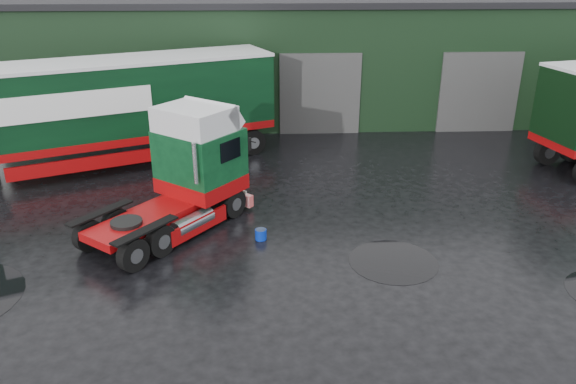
{
  "coord_description": "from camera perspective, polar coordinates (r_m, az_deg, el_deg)",
  "views": [
    {
      "loc": [
        -0.85,
        -13.36,
        8.43
      ],
      "look_at": [
        -0.12,
        2.39,
        1.7
      ],
      "focal_mm": 35.0,
      "sensor_mm": 36.0,
      "label": 1
    }
  ],
  "objects": [
    {
      "name": "ground",
      "position": [
        15.82,
        0.86,
        -9.09
      ],
      "size": [
        100.0,
        100.0,
        0.0
      ],
      "primitive_type": "plane",
      "color": "black"
    },
    {
      "name": "warehouse",
      "position": [
        33.9,
        2.27,
        14.13
      ],
      "size": [
        32.4,
        12.4,
        6.3
      ],
      "color": "black",
      "rests_on": "ground"
    },
    {
      "name": "tree_back_b",
      "position": [
        44.95,
        11.83,
        16.66
      ],
      "size": [
        4.4,
        4.4,
        7.5
      ],
      "primitive_type": null,
      "color": "black",
      "rests_on": "ground"
    },
    {
      "name": "hero_tractor",
      "position": [
        18.08,
        -12.75,
        1.53
      ],
      "size": [
        5.98,
        6.61,
        3.91
      ],
      "primitive_type": null,
      "rotation": [
        0.0,
        0.0,
        -0.66
      ],
      "color": "#0B391C",
      "rests_on": "ground"
    },
    {
      "name": "puddle_1",
      "position": [
        17.05,
        10.64,
        -6.95
      ],
      "size": [
        2.65,
        2.65,
        0.01
      ],
      "primitive_type": "cylinder",
      "color": "black",
      "rests_on": "ground"
    },
    {
      "name": "tree_back_a",
      "position": [
        43.82,
        -9.88,
        17.96
      ],
      "size": [
        4.4,
        4.4,
        9.5
      ],
      "primitive_type": null,
      "color": "black",
      "rests_on": "ground"
    },
    {
      "name": "trailer_left",
      "position": [
        24.65,
        -18.37,
        7.44
      ],
      "size": [
        14.59,
        8.45,
        4.53
      ],
      "primitive_type": null,
      "rotation": [
        0.0,
        0.0,
        1.97
      ],
      "color": "silver",
      "rests_on": "ground"
    },
    {
      "name": "wash_bucket",
      "position": [
        17.95,
        -2.78,
        -4.33
      ],
      "size": [
        0.48,
        0.48,
        0.34
      ],
      "primitive_type": "cylinder",
      "rotation": [
        0.0,
        0.0,
        -0.43
      ],
      "color": "#0727A6",
      "rests_on": "ground"
    }
  ]
}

